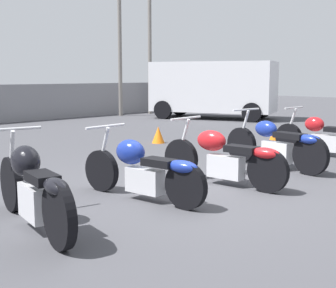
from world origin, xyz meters
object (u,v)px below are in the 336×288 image
motorcycle_slot_5 (325,136)px  traffic_cone_near (274,134)px  light_pole_left (150,6)px  motorcycle_slot_1 (33,188)px  motorcycle_slot_2 (143,170)px  motorcycle_slot_4 (276,145)px  parked_van (213,87)px  motorcycle_slot_3 (224,157)px  traffic_cone_far (158,135)px

motorcycle_slot_5 → traffic_cone_near: motorcycle_slot_5 is taller
light_pole_left → motorcycle_slot_1: (-11.81, -10.33, -4.16)m
motorcycle_slot_2 → motorcycle_slot_4: motorcycle_slot_4 is taller
motorcycle_slot_1 → motorcycle_slot_2: motorcycle_slot_1 is taller
parked_van → light_pole_left: bearing=69.4°
motorcycle_slot_3 → motorcycle_slot_2: bearing=167.5°
motorcycle_slot_1 → motorcycle_slot_2: 1.63m
motorcycle_slot_1 → parked_van: (11.84, 6.85, 0.75)m
motorcycle_slot_5 → motorcycle_slot_2: bearing=179.6°
motorcycle_slot_3 → motorcycle_slot_5: 3.52m
motorcycle_slot_3 → motorcycle_slot_5: (3.52, 0.05, -0.02)m
parked_van → motorcycle_slot_2: bearing=-167.4°
motorcycle_slot_5 → parked_van: 8.81m
parked_van → motorcycle_slot_1: bearing=-171.1°
motorcycle_slot_2 → traffic_cone_near: 6.03m
motorcycle_slot_2 → motorcycle_slot_3: (1.46, -0.25, 0.01)m
parked_van → traffic_cone_near: 6.98m
motorcycle_slot_3 → motorcycle_slot_5: size_ratio=1.01×
light_pole_left → motorcycle_slot_1: size_ratio=3.57×
light_pole_left → motorcycle_slot_5: (-5.20, -10.52, -4.21)m
parked_van → traffic_cone_far: size_ratio=12.31×
motorcycle_slot_3 → motorcycle_slot_4: (1.65, 0.08, 0.01)m
light_pole_left → motorcycle_slot_1: light_pole_left is taller
motorcycle_slot_4 → light_pole_left: bearing=63.8°
traffic_cone_near → traffic_cone_far: size_ratio=1.16×
light_pole_left → motorcycle_slot_3: size_ratio=3.54×
light_pole_left → motorcycle_slot_3: bearing=-129.5°
motorcycle_slot_5 → light_pole_left: bearing=65.6°
light_pole_left → motorcycle_slot_4: (-7.07, -10.49, -4.18)m
traffic_cone_near → traffic_cone_far: (-1.89, 2.14, -0.03)m
light_pole_left → parked_van: (0.03, -3.48, -3.41)m
motorcycle_slot_5 → traffic_cone_far: bearing=106.9°
light_pole_left → motorcycle_slot_1: bearing=-138.8°
light_pole_left → motorcycle_slot_1: 16.23m
motorcycle_slot_1 → motorcycle_slot_5: size_ratio=1.01×
motorcycle_slot_1 → motorcycle_slot_5: bearing=10.5°
motorcycle_slot_4 → traffic_cone_near: bearing=39.1°
motorcycle_slot_5 → traffic_cone_near: bearing=65.0°
motorcycle_slot_2 → traffic_cone_near: size_ratio=4.44×
motorcycle_slot_2 → traffic_cone_far: motorcycle_slot_2 is taller
motorcycle_slot_3 → traffic_cone_far: size_ratio=5.42×
motorcycle_slot_3 → motorcycle_slot_4: 1.65m
motorcycle_slot_2 → motorcycle_slot_5: (4.98, -0.20, -0.00)m
traffic_cone_near → motorcycle_slot_3: bearing=-158.3°
motorcycle_slot_1 → parked_van: bearing=42.3°
motorcycle_slot_2 → motorcycle_slot_4: (3.11, -0.17, 0.02)m
traffic_cone_near → motorcycle_slot_5: bearing=-116.9°
motorcycle_slot_1 → parked_van: size_ratio=0.44×
light_pole_left → traffic_cone_far: size_ratio=19.21×
motorcycle_slot_4 → traffic_cone_far: 3.90m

